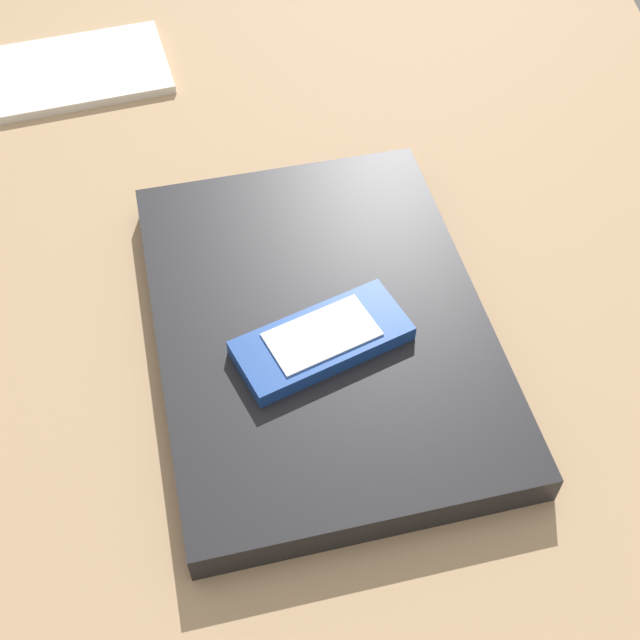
{
  "coord_description": "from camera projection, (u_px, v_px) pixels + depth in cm",
  "views": [
    {
      "loc": [
        -27.57,
        -3.62,
        49.61
      ],
      "look_at": [
        8.1,
        -5.38,
        5.0
      ],
      "focal_mm": 46.84,
      "sensor_mm": 36.0,
      "label": 1
    }
  ],
  "objects": [
    {
      "name": "desk_surface",
      "position": [
        244.0,
        453.0,
        0.55
      ],
      "size": [
        120.0,
        80.0,
        3.0
      ],
      "primitive_type": "cube",
      "color": "tan",
      "rests_on": "ground"
    },
    {
      "name": "laptop_closed",
      "position": [
        320.0,
        327.0,
        0.58
      ],
      "size": [
        34.37,
        27.4,
        2.48
      ],
      "primitive_type": "cube",
      "rotation": [
        0.0,
        0.0,
        0.18
      ],
      "color": "black",
      "rests_on": "desk_surface"
    },
    {
      "name": "cell_phone_on_laptop",
      "position": [
        322.0,
        340.0,
        0.55
      ],
      "size": [
        9.41,
        12.47,
        1.3
      ],
      "color": "#1E479E",
      "rests_on": "laptop_closed"
    },
    {
      "name": "notepad",
      "position": [
        74.0,
        71.0,
        0.78
      ],
      "size": [
        15.14,
        19.43,
        0.8
      ],
      "primitive_type": "cube",
      "rotation": [
        0.0,
        0.0,
        0.25
      ],
      "color": "white",
      "rests_on": "desk_surface"
    }
  ]
}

